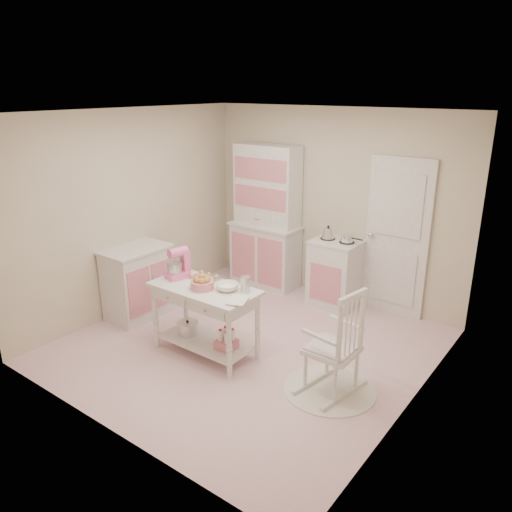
{
  "coord_description": "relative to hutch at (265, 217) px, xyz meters",
  "views": [
    {
      "loc": [
        3.14,
        -4.04,
        2.86
      ],
      "look_at": [
        0.05,
        0.09,
        1.08
      ],
      "focal_mm": 35.0,
      "sensor_mm": 36.0,
      "label": 1
    }
  ],
  "objects": [
    {
      "name": "room_shell",
      "position": [
        0.96,
        -1.66,
        0.61
      ],
      "size": [
        3.84,
        3.84,
        2.62
      ],
      "color": "pink",
      "rests_on": "ground"
    },
    {
      "name": "door",
      "position": [
        1.91,
        0.21,
        -0.02
      ],
      "size": [
        0.82,
        0.05,
        2.04
      ],
      "primitive_type": "cube",
      "color": "white",
      "rests_on": "ground"
    },
    {
      "name": "hutch",
      "position": [
        0.0,
        0.0,
        0.0
      ],
      "size": [
        1.06,
        0.5,
        2.08
      ],
      "primitive_type": "cube",
      "color": "white",
      "rests_on": "ground"
    },
    {
      "name": "stove",
      "position": [
        1.2,
        -0.05,
        -0.58
      ],
      "size": [
        0.62,
        0.57,
        0.92
      ],
      "primitive_type": "cube",
      "color": "white",
      "rests_on": "ground"
    },
    {
      "name": "base_cabinet",
      "position": [
        -0.67,
        -1.86,
        -0.58
      ],
      "size": [
        0.54,
        0.84,
        0.92
      ],
      "primitive_type": "cube",
      "color": "white",
      "rests_on": "ground"
    },
    {
      "name": "lace_rug",
      "position": [
        2.14,
        -1.87,
        -1.03
      ],
      "size": [
        0.92,
        0.92,
        0.01
      ],
      "primitive_type": "cylinder",
      "color": "white",
      "rests_on": "ground"
    },
    {
      "name": "rocking_chair",
      "position": [
        2.14,
        -1.87,
        -0.49
      ],
      "size": [
        0.6,
        0.79,
        1.1
      ],
      "primitive_type": "cube",
      "rotation": [
        0.0,
        0.0,
        -0.17
      ],
      "color": "white",
      "rests_on": "ground"
    },
    {
      "name": "work_table",
      "position": [
        0.68,
        -2.07,
        -0.64
      ],
      "size": [
        1.2,
        0.6,
        0.8
      ],
      "primitive_type": "cube",
      "color": "white",
      "rests_on": "ground"
    },
    {
      "name": "stand_mixer",
      "position": [
        0.26,
        -2.05,
        -0.07
      ],
      "size": [
        0.26,
        0.32,
        0.34
      ],
      "primitive_type": "cube",
      "rotation": [
        0.0,
        0.0,
        -0.23
      ],
      "color": "pink",
      "rests_on": "work_table"
    },
    {
      "name": "cookie_tray",
      "position": [
        0.53,
        -1.89,
        -0.23
      ],
      "size": [
        0.34,
        0.24,
        0.02
      ],
      "primitive_type": "cube",
      "color": "silver",
      "rests_on": "work_table"
    },
    {
      "name": "bread_basket",
      "position": [
        0.7,
        -2.12,
        -0.19
      ],
      "size": [
        0.25,
        0.25,
        0.09
      ],
      "primitive_type": "cylinder",
      "color": "#D27885",
      "rests_on": "work_table"
    },
    {
      "name": "mixing_bowl",
      "position": [
        0.94,
        -1.99,
        -0.2
      ],
      "size": [
        0.24,
        0.24,
        0.08
      ],
      "primitive_type": "imported",
      "color": "white",
      "rests_on": "work_table"
    },
    {
      "name": "metal_pitcher",
      "position": [
        1.12,
        -1.91,
        -0.16
      ],
      "size": [
        0.1,
        0.1,
        0.17
      ],
      "primitive_type": "cylinder",
      "color": "silver",
      "rests_on": "work_table"
    },
    {
      "name": "recipe_book",
      "position": [
        1.13,
        -2.19,
        -0.23
      ],
      "size": [
        0.26,
        0.29,
        0.02
      ],
      "primitive_type": "imported",
      "rotation": [
        0.0,
        0.0,
        0.36
      ],
      "color": "white",
      "rests_on": "work_table"
    }
  ]
}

